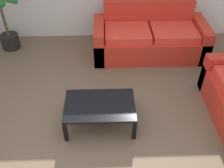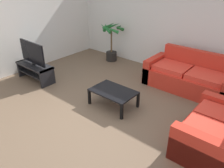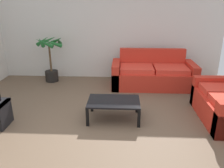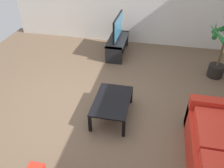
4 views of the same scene
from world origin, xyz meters
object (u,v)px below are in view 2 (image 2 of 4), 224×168
at_px(tv_stand, 35,70).
at_px(tv, 32,53).
at_px(coffee_table, 113,92).
at_px(couch_main, 189,78).
at_px(couch_loveseat, 216,133).
at_px(potted_palm, 112,42).

relative_size(tv_stand, tv, 1.11).
height_order(tv, coffee_table, tv).
bearing_deg(tv_stand, couch_main, 32.62).
distance_m(couch_loveseat, coffee_table, 2.08).
bearing_deg(couch_main, coffee_table, -117.48).
xyz_separation_m(tv_stand, coffee_table, (2.37, 0.35, 0.03)).
bearing_deg(tv, tv_stand, -91.43).
height_order(couch_main, potted_palm, potted_palm).
height_order(tv, potted_palm, potted_palm).
bearing_deg(tv_stand, coffee_table, 8.35).
bearing_deg(tv_stand, couch_loveseat, 5.35).
relative_size(couch_loveseat, coffee_table, 1.51).
relative_size(tv, coffee_table, 1.06).
distance_m(couch_loveseat, tv_stand, 4.47).
height_order(coffee_table, potted_palm, potted_palm).
height_order(couch_loveseat, tv, tv).
bearing_deg(potted_palm, couch_loveseat, -27.04).
xyz_separation_m(tv, potted_palm, (0.63, 2.36, -0.15)).
bearing_deg(potted_palm, couch_main, -5.63).
height_order(couch_loveseat, coffee_table, couch_loveseat).
xyz_separation_m(couch_main, potted_palm, (-2.66, 0.26, 0.30)).
bearing_deg(couch_loveseat, tv_stand, -174.65).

